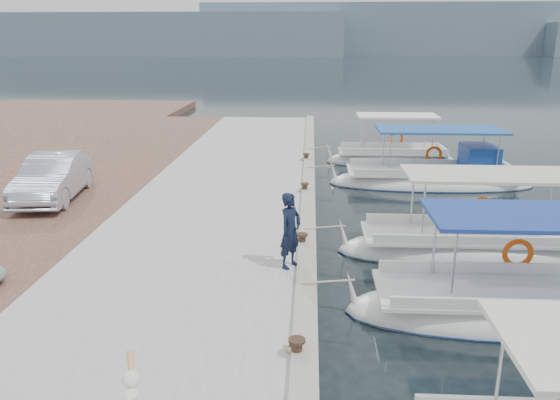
% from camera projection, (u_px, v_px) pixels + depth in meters
% --- Properties ---
extents(ground, '(400.00, 400.00, 0.00)m').
position_uv_depth(ground, '(316.00, 291.00, 12.39)').
color(ground, black).
rests_on(ground, ground).
extents(concrete_quay, '(6.00, 40.00, 0.50)m').
position_uv_depth(concrete_quay, '(220.00, 211.00, 17.27)').
color(concrete_quay, '#A3A49E').
rests_on(concrete_quay, ground).
extents(quay_curb, '(0.44, 40.00, 0.12)m').
position_uv_depth(quay_curb, '(308.00, 204.00, 17.03)').
color(quay_curb, gray).
rests_on(quay_curb, concrete_quay).
extents(cobblestone_strip, '(4.00, 40.00, 0.50)m').
position_uv_depth(cobblestone_strip, '(66.00, 209.00, 17.54)').
color(cobblestone_strip, brown).
rests_on(cobblestone_strip, ground).
extents(distant_hills, '(330.00, 60.00, 18.00)m').
position_uv_depth(distant_hills, '(393.00, 33.00, 201.60)').
color(distant_hills, slate).
rests_on(distant_hills, ground).
extents(fishing_caique_b, '(7.00, 2.21, 2.83)m').
position_uv_depth(fishing_caique_b, '(516.00, 312.00, 11.17)').
color(fishing_caique_b, silver).
rests_on(fishing_caique_b, ground).
extents(fishing_caique_c, '(7.40, 2.08, 2.83)m').
position_uv_depth(fishing_caique_c, '(478.00, 251.00, 14.41)').
color(fishing_caique_c, silver).
rests_on(fishing_caique_c, ground).
extents(fishing_caique_d, '(7.92, 2.42, 2.83)m').
position_uv_depth(fishing_caique_d, '(433.00, 180.00, 21.33)').
color(fishing_caique_d, silver).
rests_on(fishing_caique_d, ground).
extents(fishing_caique_e, '(5.95, 1.99, 2.83)m').
position_uv_depth(fishing_caique_e, '(391.00, 161.00, 25.10)').
color(fishing_caique_e, silver).
rests_on(fishing_caique_e, ground).
extents(mooring_bollards, '(0.28, 20.28, 0.33)m').
position_uv_depth(mooring_bollards, '(302.00, 239.00, 13.65)').
color(mooring_bollards, black).
rests_on(mooring_bollards, concrete_quay).
extents(fisherman, '(0.70, 0.76, 1.74)m').
position_uv_depth(fisherman, '(290.00, 231.00, 12.21)').
color(fisherman, black).
rests_on(fisherman, concrete_quay).
extents(parked_car, '(2.05, 4.52, 1.44)m').
position_uv_depth(parked_car, '(53.00, 177.00, 17.58)').
color(parked_car, '#B4BBCE').
rests_on(parked_car, cobblestone_strip).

